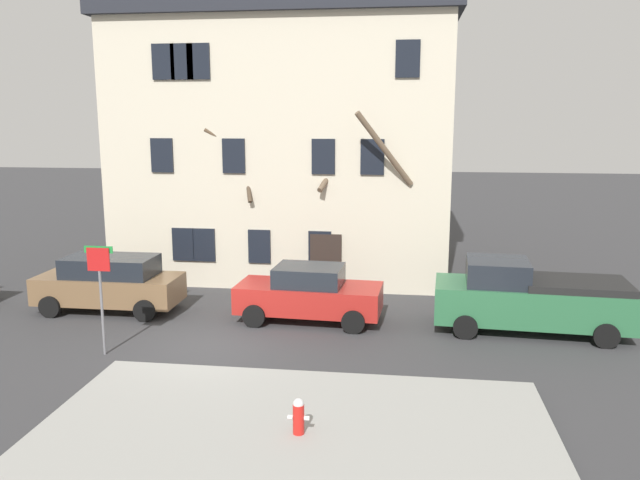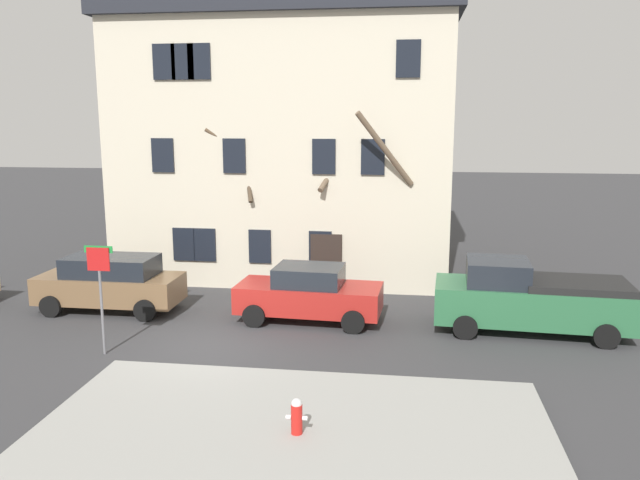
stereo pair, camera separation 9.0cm
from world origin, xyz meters
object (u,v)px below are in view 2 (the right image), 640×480
(building_main, at_px, (292,124))
(tree_bare_near, at_px, (206,174))
(street_sign_pole, at_px, (100,279))
(fire_hydrant, at_px, (297,415))
(bicycle_leaning, at_px, (108,268))
(car_brown_wagon, at_px, (110,283))
(tree_bare_end, at_px, (368,212))
(car_red_sedan, at_px, (309,294))
(tree_bare_far, at_px, (267,200))
(tree_bare_mid, at_px, (248,186))
(pickup_truck_green, at_px, (530,298))

(building_main, bearing_deg, tree_bare_near, -134.00)
(tree_bare_near, distance_m, street_sign_pole, 8.41)
(fire_hydrant, height_order, bicycle_leaning, bicycle_leaning)
(car_brown_wagon, bearing_deg, building_main, 58.24)
(street_sign_pole, bearing_deg, bicycle_leaning, 115.56)
(tree_bare_end, distance_m, street_sign_pole, 9.63)
(building_main, distance_m, bicycle_leaning, 9.30)
(tree_bare_end, height_order, car_red_sedan, tree_bare_end)
(fire_hydrant, bearing_deg, tree_bare_far, 105.18)
(tree_bare_mid, distance_m, tree_bare_far, 1.17)
(tree_bare_mid, xyz_separation_m, tree_bare_end, (4.56, -1.06, -0.75))
(street_sign_pole, bearing_deg, car_red_sedan, 35.40)
(pickup_truck_green, bearing_deg, bicycle_leaning, 163.56)
(tree_bare_end, bearing_deg, tree_bare_mid, 166.95)
(building_main, xyz_separation_m, car_brown_wagon, (-4.59, -7.42, -4.95))
(tree_bare_near, xyz_separation_m, tree_bare_mid, (1.63, 0.02, -0.43))
(tree_bare_mid, bearing_deg, pickup_truck_green, -27.00)
(tree_bare_near, relative_size, tree_bare_end, 1.26)
(building_main, xyz_separation_m, tree_bare_mid, (-1.16, -2.87, -2.26))
(tree_bare_near, bearing_deg, street_sign_pole, -91.63)
(tree_bare_mid, bearing_deg, tree_bare_near, -179.15)
(car_brown_wagon, xyz_separation_m, fire_hydrant, (7.34, -7.36, -0.44))
(tree_bare_far, relative_size, pickup_truck_green, 1.10)
(car_brown_wagon, xyz_separation_m, bicycle_leaning, (-2.17, 4.17, -0.56))
(car_red_sedan, bearing_deg, fire_hydrant, -83.02)
(pickup_truck_green, relative_size, fire_hydrant, 7.76)
(tree_bare_far, bearing_deg, car_red_sedan, -61.76)
(car_red_sedan, bearing_deg, bicycle_leaning, 153.35)
(fire_hydrant, xyz_separation_m, bicycle_leaning, (-9.50, 11.53, -0.12))
(building_main, xyz_separation_m, fire_hydrant, (2.75, -14.78, -5.39))
(pickup_truck_green, bearing_deg, tree_bare_far, 154.23)
(car_red_sedan, height_order, bicycle_leaning, car_red_sedan)
(car_brown_wagon, relative_size, street_sign_pole, 1.57)
(tree_bare_near, distance_m, tree_bare_mid, 1.69)
(car_brown_wagon, xyz_separation_m, pickup_truck_green, (12.88, -0.27, 0.08))
(building_main, distance_m, tree_bare_mid, 3.83)
(tree_bare_near, bearing_deg, car_red_sedan, -45.14)
(car_brown_wagon, height_order, fire_hydrant, car_brown_wagon)
(tree_bare_mid, distance_m, bicycle_leaning, 6.48)
(tree_bare_end, bearing_deg, tree_bare_far, 174.01)
(tree_bare_far, relative_size, car_brown_wagon, 1.34)
(tree_bare_mid, relative_size, fire_hydrant, 10.28)
(tree_bare_mid, bearing_deg, fire_hydrant, -71.83)
(tree_bare_near, xyz_separation_m, fire_hydrant, (5.54, -11.89, -3.56))
(car_brown_wagon, xyz_separation_m, car_red_sedan, (6.46, -0.16, -0.07))
(tree_bare_near, bearing_deg, car_brown_wagon, -111.68)
(tree_bare_mid, xyz_separation_m, fire_hydrant, (3.91, -11.91, -3.12))
(building_main, relative_size, bicycle_leaning, 7.44)
(car_brown_wagon, height_order, bicycle_leaning, car_brown_wagon)
(building_main, distance_m, car_red_sedan, 9.28)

